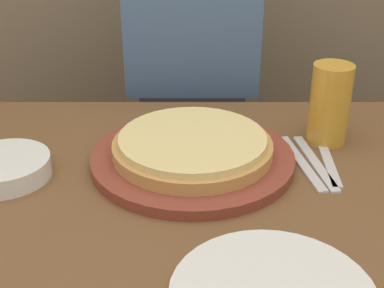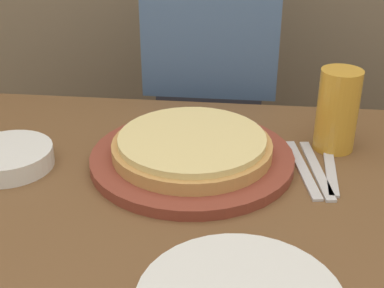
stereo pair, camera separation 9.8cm
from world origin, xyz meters
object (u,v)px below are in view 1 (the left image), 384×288
object	(u,v)px
side_bowl	(4,168)
spoon	(328,162)
fork	(301,162)
beer_glass	(329,101)
diner_person	(192,104)
dinner_knife	(315,162)
pizza_on_board	(192,152)

from	to	relation	value
side_bowl	spoon	xyz separation A→B (m)	(0.59, 0.05, -0.02)
side_bowl	fork	distance (m)	0.54
beer_glass	spoon	world-z (taller)	beer_glass
beer_glass	side_bowl	world-z (taller)	beer_glass
spoon	diner_person	xyz separation A→B (m)	(-0.25, 0.47, -0.08)
beer_glass	dinner_knife	xyz separation A→B (m)	(-0.04, -0.10, -0.08)
dinner_knife	diner_person	world-z (taller)	diner_person
dinner_knife	side_bowl	bearing A→B (deg)	-175.23
fork	dinner_knife	bearing A→B (deg)	0.00
beer_glass	side_bowl	distance (m)	0.62
beer_glass	side_bowl	xyz separation A→B (m)	(-0.60, -0.14, -0.07)
beer_glass	side_bowl	size ratio (longest dim) A/B	0.99
pizza_on_board	dinner_knife	xyz separation A→B (m)	(0.23, -0.00, -0.02)
pizza_on_board	spoon	world-z (taller)	pizza_on_board
side_bowl	fork	size ratio (longest dim) A/B	0.77
pizza_on_board	dinner_knife	size ratio (longest dim) A/B	1.78
dinner_knife	spoon	size ratio (longest dim) A/B	1.17
fork	dinner_knife	distance (m)	0.02
dinner_knife	spoon	distance (m)	0.02
fork	spoon	xyz separation A→B (m)	(0.05, 0.00, 0.00)
beer_glass	spoon	size ratio (longest dim) A/B	0.89
pizza_on_board	beer_glass	xyz separation A→B (m)	(0.27, 0.09, 0.06)
diner_person	beer_glass	bearing A→B (deg)	-54.32
diner_person	spoon	bearing A→B (deg)	-61.63
fork	diner_person	xyz separation A→B (m)	(-0.20, 0.47, -0.08)
dinner_knife	spoon	bearing A→B (deg)	0.00
pizza_on_board	diner_person	bearing A→B (deg)	90.05
pizza_on_board	diner_person	xyz separation A→B (m)	(-0.00, 0.47, -0.10)
pizza_on_board	side_bowl	distance (m)	0.34
pizza_on_board	fork	xyz separation A→B (m)	(0.20, -0.00, -0.02)
pizza_on_board	dinner_knife	bearing A→B (deg)	-0.64
beer_glass	side_bowl	bearing A→B (deg)	-166.66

